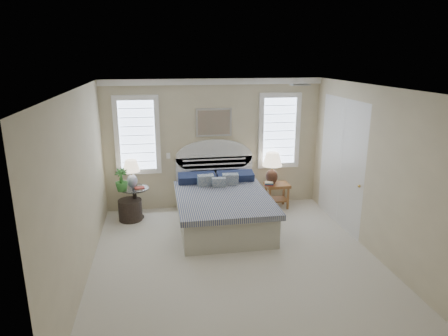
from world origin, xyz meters
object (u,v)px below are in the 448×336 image
at_px(floor_pot, 130,210).
at_px(lamp_right, 272,165).
at_px(lamp_left, 131,170).
at_px(side_table_left, 135,200).
at_px(nightstand_right, 277,190).
at_px(bed, 222,205).

height_order(floor_pot, lamp_right, lamp_right).
relative_size(floor_pot, lamp_left, 0.82).
bearing_deg(lamp_right, side_table_left, -177.06).
xyz_separation_m(side_table_left, nightstand_right, (2.95, 0.10, -0.00)).
relative_size(nightstand_right, lamp_right, 0.78).
bearing_deg(side_table_left, lamp_right, 2.94).
xyz_separation_m(side_table_left, lamp_left, (-0.04, 0.09, 0.58)).
bearing_deg(side_table_left, bed, -19.74).
distance_m(side_table_left, lamp_right, 2.90).
xyz_separation_m(nightstand_right, lamp_left, (-2.99, -0.01, 0.58)).
relative_size(nightstand_right, floor_pot, 1.15).
distance_m(nightstand_right, lamp_left, 3.04).
bearing_deg(floor_pot, nightstand_right, 3.42).
relative_size(side_table_left, nightstand_right, 1.19).
bearing_deg(side_table_left, floor_pot, -139.18).
xyz_separation_m(floor_pot, lamp_right, (2.94, 0.23, 0.73)).
bearing_deg(nightstand_right, floor_pot, -176.58).
bearing_deg(nightstand_right, side_table_left, -178.06).
distance_m(floor_pot, lamp_left, 0.78).
bearing_deg(lamp_right, nightstand_right, -22.57).
xyz_separation_m(nightstand_right, lamp_right, (-0.11, 0.05, 0.56)).
distance_m(lamp_left, lamp_right, 2.88).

